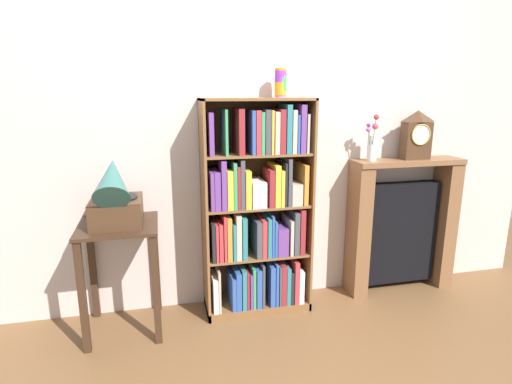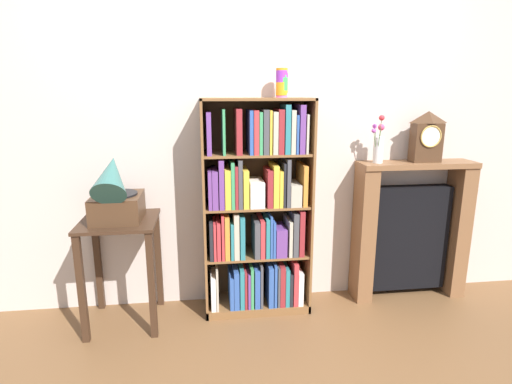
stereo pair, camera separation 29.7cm
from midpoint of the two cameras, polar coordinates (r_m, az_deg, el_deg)
The scene contains 9 objects.
ground_plane at distance 3.21m, azimuth -2.18°, elevation -16.71°, with size 7.57×6.40×0.02m, color brown.
wall_back at distance 3.13m, azimuth -1.03°, elevation 7.90°, with size 4.57×0.08×2.60m, color beige.
bookshelf at distance 3.01m, azimuth -2.54°, elevation -3.27°, with size 0.78×0.33×1.58m.
cup_stack at distance 2.96m, azimuth 0.47°, elevation 14.84°, with size 0.08×0.08×0.20m.
side_table_left at distance 2.98m, azimuth -21.02°, elevation -7.95°, with size 0.51×0.51×0.77m.
gramophone at distance 2.82m, azimuth -21.84°, elevation -0.75°, with size 0.32×0.47×0.51m.
fireplace_mantel at distance 3.56m, azimuth 17.16°, elevation -4.53°, with size 0.90×0.24×1.10m.
mantel_clock at distance 3.42m, azimuth 19.02°, elevation 7.46°, with size 0.22×0.12×0.38m.
flower_vase at distance 3.23m, azimuth 13.28°, elevation 6.48°, with size 0.11×0.14×0.36m.
Camera 1 is at (-0.66, -2.69, 1.62)m, focal length 28.92 mm.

